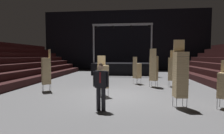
# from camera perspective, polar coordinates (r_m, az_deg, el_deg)

# --- Properties ---
(ground_plane) EXTENTS (22.00, 30.00, 0.10)m
(ground_plane) POSITION_cam_1_polar(r_m,az_deg,el_deg) (8.71, 0.56, -9.58)
(ground_plane) COLOR slate
(arena_end_wall) EXTENTS (22.00, 0.30, 8.00)m
(arena_end_wall) POSITION_cam_1_polar(r_m,az_deg,el_deg) (23.54, 4.10, 8.71)
(arena_end_wall) COLOR black
(arena_end_wall) RESTS_ON ground_plane
(stage_riser) EXTENTS (6.18, 3.16, 5.09)m
(stage_riser) POSITION_cam_1_polar(r_m,az_deg,el_deg) (18.42, 3.52, -0.30)
(stage_riser) COLOR black
(stage_riser) RESTS_ON ground_plane
(man_with_tie) EXTENTS (0.57, 0.26, 1.70)m
(man_with_tie) POSITION_cam_1_polar(r_m,az_deg,el_deg) (6.12, -3.70, -5.65)
(man_with_tie) COLOR black
(man_with_tie) RESTS_ON ground_plane
(chair_stack_front_left) EXTENTS (0.61, 0.61, 1.88)m
(chair_stack_front_left) POSITION_cam_1_polar(r_m,az_deg,el_deg) (12.06, 8.27, -1.12)
(chair_stack_front_left) COLOR #B2B5BA
(chair_stack_front_left) RESTS_ON ground_plane
(chair_stack_front_right) EXTENTS (0.61, 0.61, 2.31)m
(chair_stack_front_right) POSITION_cam_1_polar(r_m,az_deg,el_deg) (10.10, -20.90, -1.07)
(chair_stack_front_right) COLOR #B2B5BA
(chair_stack_front_right) RESTS_ON ground_plane
(chair_stack_mid_left) EXTENTS (0.59, 0.59, 2.39)m
(chair_stack_mid_left) POSITION_cam_1_polar(r_m,az_deg,el_deg) (11.09, 13.64, -0.30)
(chair_stack_mid_left) COLOR #B2B5BA
(chair_stack_mid_left) RESTS_ON ground_plane
(chair_stack_mid_right) EXTENTS (0.60, 0.60, 1.96)m
(chair_stack_mid_right) POSITION_cam_1_polar(r_m,az_deg,el_deg) (8.31, -3.03, -2.98)
(chair_stack_mid_right) COLOR #B2B5BA
(chair_stack_mid_right) RESTS_ON ground_plane
(chair_stack_mid_centre) EXTENTS (0.59, 0.59, 2.31)m
(chair_stack_mid_centre) POSITION_cam_1_polar(r_m,az_deg,el_deg) (11.50, 19.35, -0.48)
(chair_stack_mid_centre) COLOR #B2B5BA
(chair_stack_mid_centre) RESTS_ON ground_plane
(chair_stack_rear_right) EXTENTS (0.48, 0.48, 2.56)m
(chair_stack_rear_right) POSITION_cam_1_polar(r_m,az_deg,el_deg) (6.91, 21.63, -2.14)
(chair_stack_rear_right) COLOR #B2B5BA
(chair_stack_rear_right) RESTS_ON ground_plane
(equipment_road_case) EXTENTS (0.90, 0.60, 0.49)m
(equipment_road_case) POSITION_cam_1_polar(r_m,az_deg,el_deg) (13.20, 21.68, -3.97)
(equipment_road_case) COLOR black
(equipment_road_case) RESTS_ON ground_plane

